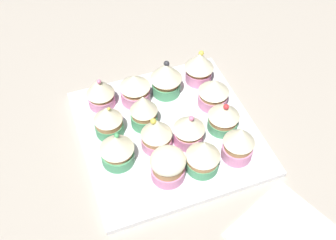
{
  "coord_description": "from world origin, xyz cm",
  "views": [
    {
      "loc": [
        47.07,
        -17.15,
        63.11
      ],
      "look_at": [
        0.0,
        0.0,
        4.2
      ],
      "focal_mm": 43.31,
      "sensor_mm": 36.0,
      "label": 1
    }
  ],
  "objects_px": {
    "cupcake_12": "(224,116)",
    "cupcake_1": "(108,120)",
    "cupcake_13": "(239,143)",
    "cupcake_10": "(199,67)",
    "cupcake_3": "(135,88)",
    "cupcake_5": "(156,133)",
    "cupcake_11": "(214,92)",
    "cupcake_7": "(166,77)",
    "napkin": "(287,236)",
    "cupcake_2": "(117,149)",
    "cupcake_9": "(203,155)",
    "cupcake_4": "(144,111)",
    "baking_tray": "(168,132)",
    "cupcake_0": "(100,92)",
    "cupcake_8": "(189,129)",
    "cupcake_6": "(168,165)"
  },
  "relations": [
    {
      "from": "cupcake_9",
      "to": "cupcake_12",
      "type": "distance_m",
      "value": 0.1
    },
    {
      "from": "baking_tray",
      "to": "cupcake_0",
      "type": "relative_size",
      "value": 4.51
    },
    {
      "from": "cupcake_12",
      "to": "cupcake_2",
      "type": "bearing_deg",
      "value": -88.42
    },
    {
      "from": "cupcake_2",
      "to": "cupcake_9",
      "type": "relative_size",
      "value": 0.96
    },
    {
      "from": "cupcake_8",
      "to": "cupcake_9",
      "type": "bearing_deg",
      "value": 0.84
    },
    {
      "from": "cupcake_3",
      "to": "cupcake_5",
      "type": "distance_m",
      "value": 0.13
    },
    {
      "from": "cupcake_0",
      "to": "cupcake_12",
      "type": "bearing_deg",
      "value": 55.52
    },
    {
      "from": "cupcake_1",
      "to": "cupcake_11",
      "type": "xyz_separation_m",
      "value": [
        -0.0,
        0.22,
        -0.0
      ]
    },
    {
      "from": "baking_tray",
      "to": "cupcake_3",
      "type": "relative_size",
      "value": 4.84
    },
    {
      "from": "cupcake_9",
      "to": "cupcake_4",
      "type": "bearing_deg",
      "value": -153.52
    },
    {
      "from": "cupcake_11",
      "to": "cupcake_12",
      "type": "distance_m",
      "value": 0.07
    },
    {
      "from": "cupcake_3",
      "to": "cupcake_10",
      "type": "bearing_deg",
      "value": 94.33
    },
    {
      "from": "cupcake_9",
      "to": "cupcake_12",
      "type": "xyz_separation_m",
      "value": [
        -0.07,
        0.07,
        -0.0
      ]
    },
    {
      "from": "cupcake_5",
      "to": "cupcake_13",
      "type": "height_order",
      "value": "same"
    },
    {
      "from": "cupcake_12",
      "to": "cupcake_1",
      "type": "bearing_deg",
      "value": -106.98
    },
    {
      "from": "cupcake_8",
      "to": "cupcake_12",
      "type": "relative_size",
      "value": 1.04
    },
    {
      "from": "cupcake_3",
      "to": "cupcake_12",
      "type": "distance_m",
      "value": 0.19
    },
    {
      "from": "cupcake_1",
      "to": "cupcake_8",
      "type": "distance_m",
      "value": 0.15
    },
    {
      "from": "cupcake_2",
      "to": "cupcake_8",
      "type": "height_order",
      "value": "cupcake_8"
    },
    {
      "from": "cupcake_10",
      "to": "cupcake_4",
      "type": "bearing_deg",
      "value": -61.97
    },
    {
      "from": "cupcake_2",
      "to": "cupcake_10",
      "type": "distance_m",
      "value": 0.26
    },
    {
      "from": "cupcake_11",
      "to": "cupcake_13",
      "type": "height_order",
      "value": "cupcake_13"
    },
    {
      "from": "cupcake_1",
      "to": "cupcake_2",
      "type": "relative_size",
      "value": 1.02
    },
    {
      "from": "cupcake_11",
      "to": "napkin",
      "type": "xyz_separation_m",
      "value": [
        0.31,
        -0.0,
        -0.04
      ]
    },
    {
      "from": "cupcake_3",
      "to": "cupcake_10",
      "type": "relative_size",
      "value": 0.89
    },
    {
      "from": "cupcake_1",
      "to": "cupcake_11",
      "type": "bearing_deg",
      "value": 90.29
    },
    {
      "from": "baking_tray",
      "to": "cupcake_12",
      "type": "height_order",
      "value": "cupcake_12"
    },
    {
      "from": "cupcake_3",
      "to": "cupcake_4",
      "type": "bearing_deg",
      "value": -2.53
    },
    {
      "from": "cupcake_10",
      "to": "cupcake_12",
      "type": "distance_m",
      "value": 0.14
    },
    {
      "from": "cupcake_4",
      "to": "cupcake_10",
      "type": "bearing_deg",
      "value": 118.03
    },
    {
      "from": "cupcake_1",
      "to": "napkin",
      "type": "height_order",
      "value": "cupcake_1"
    },
    {
      "from": "cupcake_7",
      "to": "cupcake_11",
      "type": "xyz_separation_m",
      "value": [
        0.06,
        0.08,
        -0.01
      ]
    },
    {
      "from": "cupcake_3",
      "to": "cupcake_9",
      "type": "bearing_deg",
      "value": 17.49
    },
    {
      "from": "cupcake_1",
      "to": "cupcake_8",
      "type": "bearing_deg",
      "value": 61.76
    },
    {
      "from": "cupcake_13",
      "to": "cupcake_10",
      "type": "bearing_deg",
      "value": 176.8
    },
    {
      "from": "cupcake_0",
      "to": "cupcake_1",
      "type": "xyz_separation_m",
      "value": [
        0.08,
        -0.0,
        -0.0
      ]
    },
    {
      "from": "cupcake_7",
      "to": "cupcake_10",
      "type": "bearing_deg",
      "value": 97.49
    },
    {
      "from": "cupcake_5",
      "to": "cupcake_6",
      "type": "height_order",
      "value": "cupcake_5"
    },
    {
      "from": "cupcake_8",
      "to": "cupcake_2",
      "type": "bearing_deg",
      "value": -91.07
    },
    {
      "from": "cupcake_0",
      "to": "cupcake_6",
      "type": "bearing_deg",
      "value": 17.98
    },
    {
      "from": "cupcake_7",
      "to": "napkin",
      "type": "distance_m",
      "value": 0.38
    },
    {
      "from": "cupcake_5",
      "to": "cupcake_13",
      "type": "relative_size",
      "value": 1.0
    },
    {
      "from": "baking_tray",
      "to": "cupcake_11",
      "type": "distance_m",
      "value": 0.12
    },
    {
      "from": "cupcake_7",
      "to": "cupcake_10",
      "type": "xyz_separation_m",
      "value": [
        -0.01,
        0.08,
        -0.0
      ]
    },
    {
      "from": "cupcake_2",
      "to": "cupcake_5",
      "type": "distance_m",
      "value": 0.08
    },
    {
      "from": "cupcake_0",
      "to": "cupcake_3",
      "type": "relative_size",
      "value": 1.07
    },
    {
      "from": "cupcake_4",
      "to": "cupcake_13",
      "type": "bearing_deg",
      "value": 46.07
    },
    {
      "from": "cupcake_3",
      "to": "cupcake_2",
      "type": "bearing_deg",
      "value": -29.13
    },
    {
      "from": "cupcake_9",
      "to": "cupcake_13",
      "type": "relative_size",
      "value": 0.95
    },
    {
      "from": "cupcake_2",
      "to": "cupcake_12",
      "type": "bearing_deg",
      "value": 91.58
    }
  ]
}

